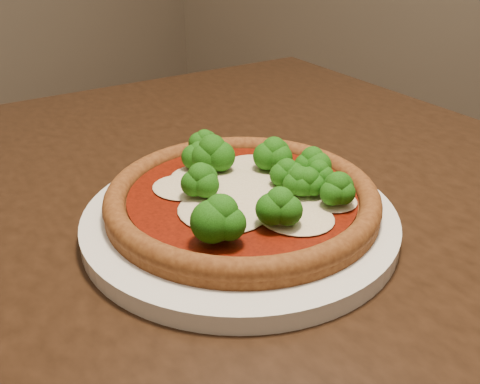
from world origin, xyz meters
The scene contains 3 objects.
dining_table centered at (-0.13, -0.07, 0.65)m, with size 1.42×1.24×0.75m.
plate centered at (-0.21, -0.09, 0.76)m, with size 0.31×0.31×0.02m, color silver.
pizza centered at (-0.21, -0.08, 0.79)m, with size 0.27×0.27×0.06m.
Camera 1 is at (0.05, -0.47, 1.03)m, focal length 40.00 mm.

